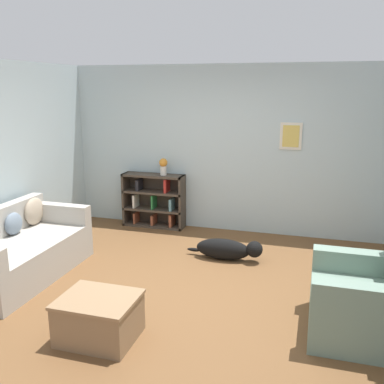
# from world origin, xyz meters

# --- Properties ---
(ground_plane) EXTENTS (14.00, 14.00, 0.00)m
(ground_plane) POSITION_xyz_m (0.00, 0.00, 0.00)
(ground_plane) COLOR brown
(wall_back) EXTENTS (5.60, 0.13, 2.60)m
(wall_back) POSITION_xyz_m (0.00, 2.25, 1.30)
(wall_back) COLOR silver
(wall_back) RESTS_ON ground_plane
(couch) EXTENTS (0.90, 1.81, 0.82)m
(couch) POSITION_xyz_m (-2.01, -0.25, 0.32)
(couch) COLOR #ADA89E
(couch) RESTS_ON ground_plane
(bookshelf) EXTENTS (1.02, 0.29, 0.88)m
(bookshelf) POSITION_xyz_m (-1.14, 2.06, 0.43)
(bookshelf) COLOR #42382D
(bookshelf) RESTS_ON ground_plane
(recliner_chair) EXTENTS (0.88, 0.97, 1.05)m
(recliner_chair) POSITION_xyz_m (1.92, -0.41, 0.36)
(recliner_chair) COLOR gray
(recliner_chair) RESTS_ON ground_plane
(coffee_table) EXTENTS (0.70, 0.58, 0.41)m
(coffee_table) POSITION_xyz_m (-0.42, -1.17, 0.22)
(coffee_table) COLOR #846647
(coffee_table) RESTS_ON ground_plane
(dog) EXTENTS (1.05, 0.25, 0.29)m
(dog) POSITION_xyz_m (0.33, 0.98, 0.15)
(dog) COLOR black
(dog) RESTS_ON ground_plane
(vase) EXTENTS (0.13, 0.13, 0.27)m
(vase) POSITION_xyz_m (-0.96, 2.03, 1.03)
(vase) COLOR silver
(vase) RESTS_ON bookshelf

